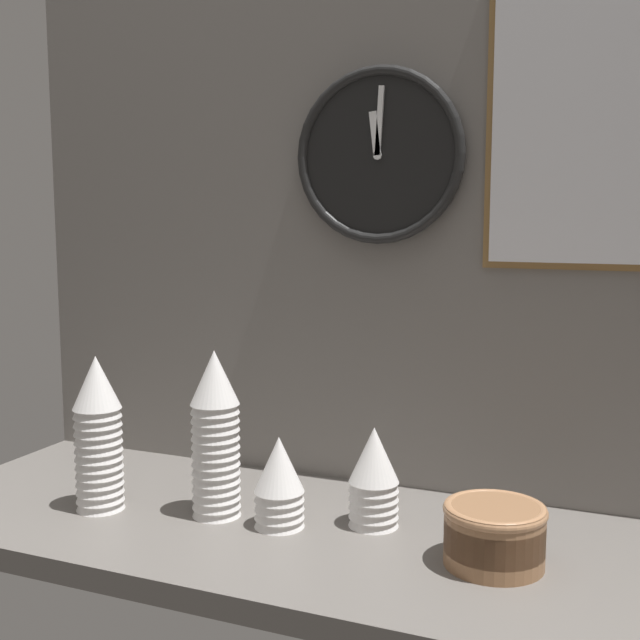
# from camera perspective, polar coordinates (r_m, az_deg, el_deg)

# --- Properties ---
(ground_plane) EXTENTS (1.60, 0.56, 0.04)m
(ground_plane) POSITION_cam_1_polar(r_m,az_deg,el_deg) (1.41, 1.59, -15.48)
(ground_plane) COLOR slate
(wall_tiled_back) EXTENTS (1.60, 0.03, 1.05)m
(wall_tiled_back) POSITION_cam_1_polar(r_m,az_deg,el_deg) (1.54, 5.26, 7.33)
(wall_tiled_back) COLOR slate
(wall_tiled_back) RESTS_ON ground_plane
(cup_stack_center_left) EXTENTS (0.09, 0.09, 0.30)m
(cup_stack_center_left) POSITION_cam_1_polar(r_m,az_deg,el_deg) (1.43, -7.45, -8.02)
(cup_stack_center_left) COLOR white
(cup_stack_center_left) RESTS_ON ground_plane
(cup_stack_center_right) EXTENTS (0.09, 0.09, 0.17)m
(cup_stack_center_right) POSITION_cam_1_polar(r_m,az_deg,el_deg) (1.39, 3.85, -11.06)
(cup_stack_center_right) COLOR white
(cup_stack_center_right) RESTS_ON ground_plane
(cup_stack_left) EXTENTS (0.09, 0.09, 0.28)m
(cup_stack_left) POSITION_cam_1_polar(r_m,az_deg,el_deg) (1.50, -15.50, -7.76)
(cup_stack_left) COLOR white
(cup_stack_left) RESTS_ON ground_plane
(cup_stack_center) EXTENTS (0.09, 0.09, 0.16)m
(cup_stack_center) POSITION_cam_1_polar(r_m,az_deg,el_deg) (1.39, -2.92, -11.42)
(cup_stack_center) COLOR white
(cup_stack_center) RESTS_ON ground_plane
(bowl_stack_right) EXTENTS (0.16, 0.16, 0.09)m
(bowl_stack_right) POSITION_cam_1_polar(r_m,az_deg,el_deg) (1.28, 12.30, -14.56)
(bowl_stack_right) COLOR #996B47
(bowl_stack_right) RESTS_ON ground_plane
(wall_clock) EXTENTS (0.33, 0.03, 0.33)m
(wall_clock) POSITION_cam_1_polar(r_m,az_deg,el_deg) (1.53, 4.22, 11.59)
(wall_clock) COLOR black
(menu_board) EXTENTS (0.50, 0.01, 0.52)m
(menu_board) POSITION_cam_1_polar(r_m,az_deg,el_deg) (1.46, 21.70, 13.43)
(menu_board) COLOR olive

